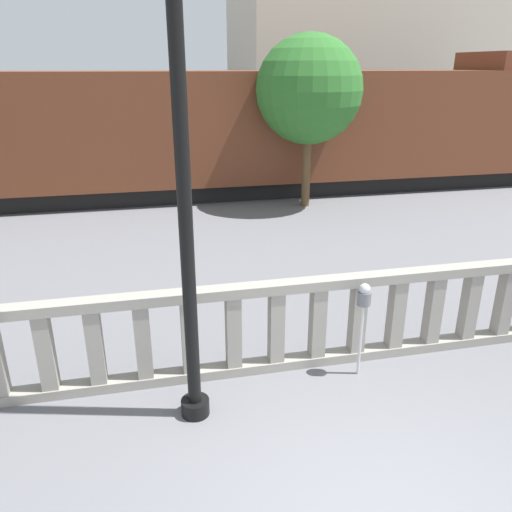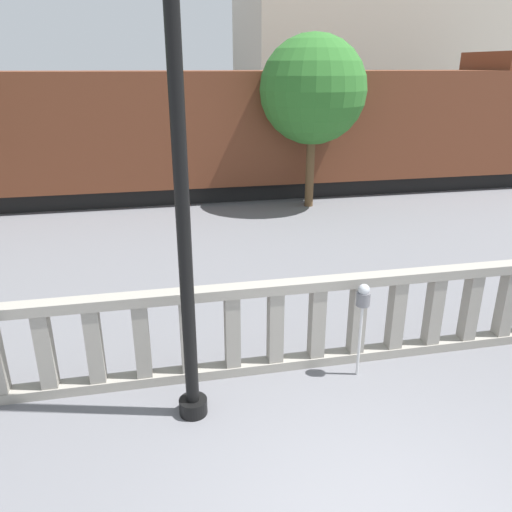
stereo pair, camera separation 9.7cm
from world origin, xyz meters
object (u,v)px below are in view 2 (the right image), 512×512
at_px(train_far, 178,100).
at_px(tree_left, 313,90).
at_px(train_near, 161,133).
at_px(lamppost, 177,101).
at_px(parking_meter, 363,302).

bearing_deg(train_far, tree_left, -82.40).
bearing_deg(train_near, tree_left, -27.10).
distance_m(lamppost, train_near, 11.46).
bearing_deg(parking_meter, tree_left, 76.98).
relative_size(parking_meter, tree_left, 0.28).
xyz_separation_m(parking_meter, train_far, (-0.69, 29.11, 0.82)).
bearing_deg(tree_left, parking_meter, -103.02).
height_order(lamppost, parking_meter, lamppost).
xyz_separation_m(lamppost, tree_left, (4.35, 9.13, -0.34)).
relative_size(lamppost, tree_left, 1.39).
xyz_separation_m(train_near, tree_left, (4.31, -2.20, 1.36)).
relative_size(train_far, tree_left, 5.09).
distance_m(parking_meter, train_far, 29.13).
bearing_deg(parking_meter, train_near, 101.75).
xyz_separation_m(lamppost, train_near, (0.04, 11.34, -1.70)).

